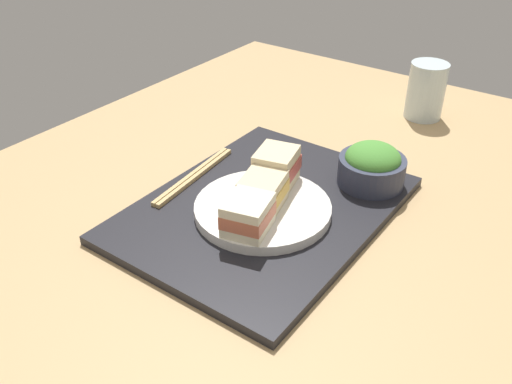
{
  "coord_description": "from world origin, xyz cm",
  "views": [
    {
      "loc": [
        57.56,
        42.54,
        49.64
      ],
      "look_at": [
        1.07,
        1.76,
        5.0
      ],
      "focal_mm": 39.11,
      "sensor_mm": 36.0,
      "label": 1
    }
  ],
  "objects_px": {
    "drinking_glass": "(426,91)",
    "sandwich_near": "(276,167)",
    "sandwich_plate": "(263,209)",
    "salad_bowl": "(372,166)",
    "sandwich_far": "(248,215)",
    "chopsticks_pair": "(194,176)",
    "sandwich_middle": "(263,191)"
  },
  "relations": [
    {
      "from": "sandwich_plate",
      "to": "drinking_glass",
      "type": "distance_m",
      "value": 0.51
    },
    {
      "from": "sandwich_near",
      "to": "sandwich_far",
      "type": "height_order",
      "value": "sandwich_near"
    },
    {
      "from": "salad_bowl",
      "to": "drinking_glass",
      "type": "distance_m",
      "value": 0.33
    },
    {
      "from": "sandwich_near",
      "to": "salad_bowl",
      "type": "bearing_deg",
      "value": 135.3
    },
    {
      "from": "sandwich_near",
      "to": "salad_bowl",
      "type": "relative_size",
      "value": 0.78
    },
    {
      "from": "sandwich_plate",
      "to": "sandwich_near",
      "type": "relative_size",
      "value": 2.44
    },
    {
      "from": "sandwich_far",
      "to": "chopsticks_pair",
      "type": "relative_size",
      "value": 0.39
    },
    {
      "from": "sandwich_far",
      "to": "drinking_glass",
      "type": "distance_m",
      "value": 0.57
    },
    {
      "from": "sandwich_near",
      "to": "drinking_glass",
      "type": "height_order",
      "value": "drinking_glass"
    },
    {
      "from": "sandwich_far",
      "to": "chopsticks_pair",
      "type": "xyz_separation_m",
      "value": [
        -0.08,
        -0.17,
        -0.04
      ]
    },
    {
      "from": "sandwich_near",
      "to": "salad_bowl",
      "type": "height_order",
      "value": "sandwich_near"
    },
    {
      "from": "salad_bowl",
      "to": "drinking_glass",
      "type": "xyz_separation_m",
      "value": [
        -0.33,
        -0.04,
        0.01
      ]
    },
    {
      "from": "sandwich_middle",
      "to": "chopsticks_pair",
      "type": "distance_m",
      "value": 0.16
    },
    {
      "from": "sandwich_middle",
      "to": "sandwich_far",
      "type": "relative_size",
      "value": 1.01
    },
    {
      "from": "drinking_glass",
      "to": "sandwich_middle",
      "type": "bearing_deg",
      "value": -6.09
    },
    {
      "from": "sandwich_middle",
      "to": "salad_bowl",
      "type": "relative_size",
      "value": 0.75
    },
    {
      "from": "sandwich_middle",
      "to": "drinking_glass",
      "type": "relative_size",
      "value": 0.71
    },
    {
      "from": "sandwich_middle",
      "to": "chopsticks_pair",
      "type": "xyz_separation_m",
      "value": [
        -0.02,
        -0.15,
        -0.04
      ]
    },
    {
      "from": "sandwich_plate",
      "to": "drinking_glass",
      "type": "xyz_separation_m",
      "value": [
        -0.5,
        0.05,
        0.04
      ]
    },
    {
      "from": "sandwich_far",
      "to": "chopsticks_pair",
      "type": "bearing_deg",
      "value": -115.1
    },
    {
      "from": "sandwich_far",
      "to": "salad_bowl",
      "type": "relative_size",
      "value": 0.74
    },
    {
      "from": "sandwich_middle",
      "to": "sandwich_far",
      "type": "xyz_separation_m",
      "value": [
        0.06,
        0.02,
        0.0
      ]
    },
    {
      "from": "sandwich_middle",
      "to": "drinking_glass",
      "type": "distance_m",
      "value": 0.5
    },
    {
      "from": "sandwich_far",
      "to": "chopsticks_pair",
      "type": "distance_m",
      "value": 0.19
    },
    {
      "from": "sandwich_plate",
      "to": "chopsticks_pair",
      "type": "height_order",
      "value": "sandwich_plate"
    },
    {
      "from": "sandwich_near",
      "to": "drinking_glass",
      "type": "relative_size",
      "value": 0.74
    },
    {
      "from": "sandwich_plate",
      "to": "salad_bowl",
      "type": "xyz_separation_m",
      "value": [
        -0.17,
        0.09,
        0.02
      ]
    },
    {
      "from": "sandwich_far",
      "to": "salad_bowl",
      "type": "distance_m",
      "value": 0.25
    },
    {
      "from": "sandwich_plate",
      "to": "salad_bowl",
      "type": "bearing_deg",
      "value": 152.07
    },
    {
      "from": "sandwich_plate",
      "to": "chopsticks_pair",
      "type": "distance_m",
      "value": 0.15
    },
    {
      "from": "drinking_glass",
      "to": "sandwich_near",
      "type": "bearing_deg",
      "value": -9.32
    },
    {
      "from": "sandwich_plate",
      "to": "sandwich_middle",
      "type": "bearing_deg",
      "value": 110.56
    }
  ]
}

